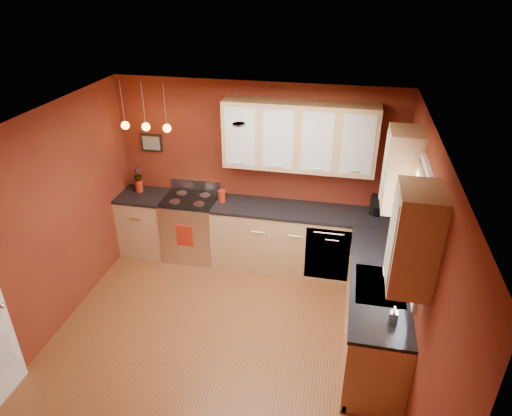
% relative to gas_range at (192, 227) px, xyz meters
% --- Properties ---
extents(floor, '(4.20, 4.20, 0.00)m').
position_rel_gas_range_xyz_m(floor, '(0.92, -1.80, -0.48)').
color(floor, brown).
rests_on(floor, ground).
extents(ceiling, '(4.00, 4.20, 0.02)m').
position_rel_gas_range_xyz_m(ceiling, '(0.92, -1.80, 2.12)').
color(ceiling, white).
rests_on(ceiling, wall_back).
extents(wall_back, '(4.00, 0.02, 2.60)m').
position_rel_gas_range_xyz_m(wall_back, '(0.92, 0.30, 0.82)').
color(wall_back, maroon).
rests_on(wall_back, floor).
extents(wall_left, '(0.02, 4.20, 2.60)m').
position_rel_gas_range_xyz_m(wall_left, '(-1.08, -1.80, 0.82)').
color(wall_left, maroon).
rests_on(wall_left, floor).
extents(wall_right, '(0.02, 4.20, 2.60)m').
position_rel_gas_range_xyz_m(wall_right, '(2.92, -1.80, 0.82)').
color(wall_right, maroon).
rests_on(wall_right, floor).
extents(base_cabinets_back_left, '(0.70, 0.60, 0.90)m').
position_rel_gas_range_xyz_m(base_cabinets_back_left, '(-0.73, -0.00, -0.03)').
color(base_cabinets_back_left, tan).
rests_on(base_cabinets_back_left, floor).
extents(base_cabinets_back_right, '(2.54, 0.60, 0.90)m').
position_rel_gas_range_xyz_m(base_cabinets_back_right, '(1.65, -0.00, -0.03)').
color(base_cabinets_back_right, tan).
rests_on(base_cabinets_back_right, floor).
extents(base_cabinets_right, '(0.60, 2.10, 0.90)m').
position_rel_gas_range_xyz_m(base_cabinets_right, '(2.62, -1.35, -0.03)').
color(base_cabinets_right, tan).
rests_on(base_cabinets_right, floor).
extents(counter_back_left, '(0.70, 0.62, 0.04)m').
position_rel_gas_range_xyz_m(counter_back_left, '(-0.73, -0.00, 0.44)').
color(counter_back_left, black).
rests_on(counter_back_left, base_cabinets_back_left).
extents(counter_back_right, '(2.54, 0.62, 0.04)m').
position_rel_gas_range_xyz_m(counter_back_right, '(1.65, -0.00, 0.44)').
color(counter_back_right, black).
rests_on(counter_back_right, base_cabinets_back_right).
extents(counter_right, '(0.62, 2.10, 0.04)m').
position_rel_gas_range_xyz_m(counter_right, '(2.62, -1.35, 0.44)').
color(counter_right, black).
rests_on(counter_right, base_cabinets_right).
extents(gas_range, '(0.76, 0.64, 1.11)m').
position_rel_gas_range_xyz_m(gas_range, '(0.00, 0.00, 0.00)').
color(gas_range, silver).
rests_on(gas_range, floor).
extents(dishwasher_front, '(0.60, 0.02, 0.80)m').
position_rel_gas_range_xyz_m(dishwasher_front, '(2.02, -0.29, -0.03)').
color(dishwasher_front, silver).
rests_on(dishwasher_front, base_cabinets_back_right).
extents(sink, '(0.50, 0.70, 0.33)m').
position_rel_gas_range_xyz_m(sink, '(2.62, -1.50, 0.43)').
color(sink, '#95959A').
rests_on(sink, counter_right).
extents(window, '(0.06, 1.02, 1.22)m').
position_rel_gas_range_xyz_m(window, '(2.89, -1.50, 1.21)').
color(window, white).
rests_on(window, wall_right).
extents(upper_cabinets_back, '(2.00, 0.35, 0.90)m').
position_rel_gas_range_xyz_m(upper_cabinets_back, '(1.52, 0.12, 1.47)').
color(upper_cabinets_back, tan).
rests_on(upper_cabinets_back, wall_back).
extents(upper_cabinets_right, '(0.35, 1.95, 0.90)m').
position_rel_gas_range_xyz_m(upper_cabinets_right, '(2.75, -1.48, 1.47)').
color(upper_cabinets_right, tan).
rests_on(upper_cabinets_right, wall_right).
extents(wall_picture, '(0.32, 0.03, 0.26)m').
position_rel_gas_range_xyz_m(wall_picture, '(-0.63, 0.28, 1.17)').
color(wall_picture, black).
rests_on(wall_picture, wall_back).
extents(pendant_lights, '(0.71, 0.11, 0.66)m').
position_rel_gas_range_xyz_m(pendant_lights, '(-0.53, -0.05, 1.53)').
color(pendant_lights, '#95959A').
rests_on(pendant_lights, ceiling).
extents(red_canister, '(0.11, 0.11, 0.17)m').
position_rel_gas_range_xyz_m(red_canister, '(0.47, 0.03, 0.55)').
color(red_canister, '#A52411').
rests_on(red_canister, counter_back_right).
extents(red_vase, '(0.11, 0.11, 0.18)m').
position_rel_gas_range_xyz_m(red_vase, '(-0.82, 0.10, 0.55)').
color(red_vase, '#A52411').
rests_on(red_vase, counter_back_left).
extents(flowers, '(0.15, 0.15, 0.22)m').
position_rel_gas_range_xyz_m(flowers, '(-0.82, 0.10, 0.73)').
color(flowers, '#A52411').
rests_on(flowers, red_vase).
extents(coffee_maker, '(0.21, 0.21, 0.26)m').
position_rel_gas_range_xyz_m(coffee_maker, '(2.62, 0.10, 0.58)').
color(coffee_maker, black).
rests_on(coffee_maker, counter_back_right).
extents(soap_pump, '(0.08, 0.08, 0.18)m').
position_rel_gas_range_xyz_m(soap_pump, '(2.72, -2.05, 0.55)').
color(soap_pump, white).
rests_on(soap_pump, counter_right).
extents(dish_towel, '(0.24, 0.02, 0.33)m').
position_rel_gas_range_xyz_m(dish_towel, '(-0.00, -0.33, 0.04)').
color(dish_towel, '#A52411').
rests_on(dish_towel, gas_range).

